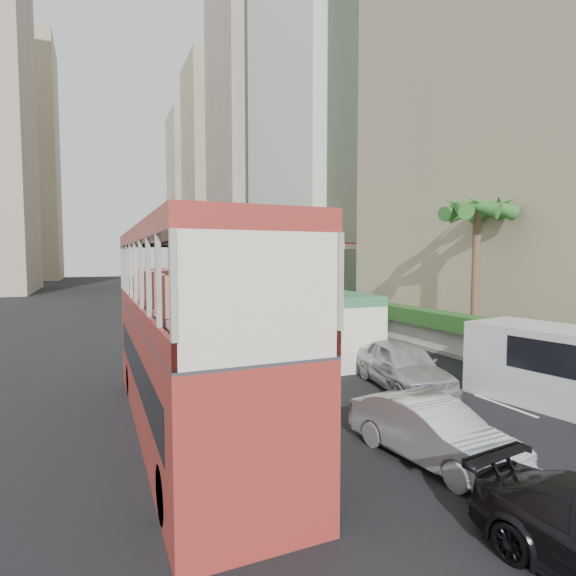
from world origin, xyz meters
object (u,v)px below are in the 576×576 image
double_decker_bus (187,329)px  car_silver_lane_a (431,461)px  panel_van_near (576,370)px  panel_van_far (250,298)px  minibus_far (325,313)px  shell_station (323,276)px  palm_tree (476,279)px  car_silver_lane_b (402,388)px  minibus_near (325,324)px  van_asset (257,327)px

double_decker_bus → car_silver_lane_a: size_ratio=2.77×
double_decker_bus → panel_van_near: (10.36, -3.04, -1.39)m
car_silver_lane_a → panel_van_near: size_ratio=0.69×
panel_van_far → minibus_far: bearing=-90.2°
double_decker_bus → shell_station: (16.00, 23.00, 0.22)m
panel_van_near → palm_tree: palm_tree is taller
panel_van_near → car_silver_lane_b: bearing=122.2°
minibus_far → panel_van_near: bearing=-80.8°
minibus_near → panel_van_near: 9.59m
car_silver_lane_a → palm_tree: size_ratio=0.62×
panel_van_far → palm_tree: size_ratio=0.71×
car_silver_lane_a → minibus_near: minibus_near is taller
palm_tree → car_silver_lane_a: bearing=-139.7°
double_decker_bus → panel_van_far: 26.59m
car_silver_lane_a → panel_van_near: bearing=1.5°
double_decker_bus → panel_van_near: double_decker_bus is taller
car_silver_lane_a → car_silver_lane_b: size_ratio=0.86×
minibus_far → van_asset: bearing=132.8°
shell_station → panel_van_far: bearing=165.2°
palm_tree → shell_station: size_ratio=0.80×
minibus_near → palm_tree: size_ratio=1.01×
van_asset → palm_tree: size_ratio=0.74×
shell_station → minibus_near: bearing=-117.5°
double_decker_bus → minibus_near: size_ratio=1.70×
van_asset → minibus_near: bearing=-91.1°
panel_van_far → car_silver_lane_b: bearing=-96.3°
panel_van_far → palm_tree: (3.85, -20.60, 2.47)m
car_silver_lane_b → panel_van_far: panel_van_far is taller
double_decker_bus → car_silver_lane_a: (4.38, -3.98, -2.53)m
double_decker_bus → minibus_far: 14.80m
minibus_far → panel_van_far: (0.12, 13.62, -0.31)m
double_decker_bus → panel_van_near: 10.88m
minibus_far → shell_station: size_ratio=0.68×
car_silver_lane_b → minibus_far: size_ratio=0.85×
double_decker_bus → shell_station: bearing=55.2°
car_silver_lane_b → panel_van_far: bearing=94.9°
van_asset → minibus_near: minibus_near is taller
panel_van_near → shell_station: 26.69m
minibus_far → panel_van_far: minibus_far is taller
minibus_far → panel_van_near: 14.03m
minibus_near → panel_van_far: bearing=83.8°
panel_van_near → minibus_near: bearing=100.9°
van_asset → palm_tree: bearing=-59.5°
palm_tree → shell_station: bearing=83.4°
panel_van_near → panel_van_far: size_ratio=1.26×
van_asset → minibus_near: (0.04, -8.82, 1.43)m
double_decker_bus → minibus_far: size_ratio=2.01×
car_silver_lane_a → minibus_near: size_ratio=0.61×
minibus_near → shell_station: bearing=64.9°
car_silver_lane_b → panel_van_far: 24.15m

